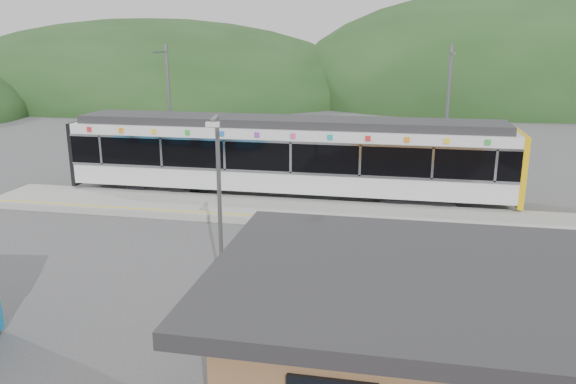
# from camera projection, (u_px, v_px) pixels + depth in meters

# --- Properties ---
(ground) EXTENTS (120.00, 120.00, 0.00)m
(ground) POSITION_uv_depth(u_px,v_px,m) (261.00, 241.00, 20.71)
(ground) COLOR #4C4C4F
(ground) RESTS_ON ground
(hills) EXTENTS (146.00, 149.00, 26.00)m
(hills) POSITION_uv_depth(u_px,v_px,m) (427.00, 209.00, 24.55)
(hills) COLOR #1E3D19
(hills) RESTS_ON ground
(platform) EXTENTS (26.00, 3.20, 0.30)m
(platform) POSITION_uv_depth(u_px,v_px,m) (280.00, 211.00, 23.79)
(platform) COLOR #9E9E99
(platform) RESTS_ON ground
(yellow_line) EXTENTS (26.00, 0.10, 0.01)m
(yellow_line) POSITION_uv_depth(u_px,v_px,m) (273.00, 217.00, 22.52)
(yellow_line) COLOR yellow
(yellow_line) RESTS_ON platform
(train) EXTENTS (20.44, 3.01, 3.74)m
(train) POSITION_uv_depth(u_px,v_px,m) (287.00, 154.00, 25.89)
(train) COLOR black
(train) RESTS_ON ground
(catenary_mast_west) EXTENTS (0.18, 1.80, 7.00)m
(catenary_mast_west) POSITION_uv_depth(u_px,v_px,m) (169.00, 110.00, 29.18)
(catenary_mast_west) COLOR slate
(catenary_mast_west) RESTS_ON ground
(catenary_mast_east) EXTENTS (0.18, 1.80, 7.00)m
(catenary_mast_east) POSITION_uv_depth(u_px,v_px,m) (447.00, 117.00, 26.55)
(catenary_mast_east) COLOR slate
(catenary_mast_east) RESTS_ON ground
(station_shelter) EXTENTS (9.20, 6.20, 3.00)m
(station_shelter) POSITION_uv_depth(u_px,v_px,m) (452.00, 344.00, 10.65)
(station_shelter) COLOR #8C5E3D
(station_shelter) RESTS_ON ground
(pallet_stack) EXTENTS (1.37, 1.26, 0.55)m
(pallet_stack) POSITION_uv_depth(u_px,v_px,m) (506.00, 368.00, 12.14)
(pallet_stack) COLOR #937047
(pallet_stack) RESTS_ON ground
(lamp_post) EXTENTS (0.38, 0.97, 5.23)m
(lamp_post) POSITION_uv_depth(u_px,v_px,m) (218.00, 191.00, 15.41)
(lamp_post) COLOR slate
(lamp_post) RESTS_ON ground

